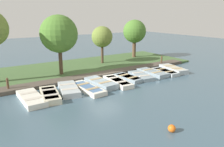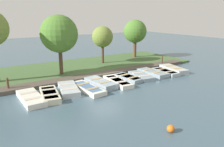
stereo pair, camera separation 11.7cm
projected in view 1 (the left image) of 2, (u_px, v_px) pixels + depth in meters
ground_plane at (105, 81)px, 17.99m from camera, size 80.00×80.00×0.00m
shore_bank at (79, 68)px, 21.99m from camera, size 8.00×24.00×0.18m
dock_walkway at (96, 75)px, 19.11m from camera, size 1.26×21.05×0.28m
rowboat_0 at (31, 98)px, 13.76m from camera, size 3.18×1.23×0.37m
rowboat_1 at (50, 95)px, 14.27m from camera, size 3.05×1.59×0.41m
rowboat_2 at (69, 89)px, 15.37m from camera, size 3.11×1.86×0.41m
rowboat_3 at (88, 88)px, 15.66m from camera, size 3.45×1.33×0.34m
rowboat_4 at (101, 83)px, 16.73m from camera, size 3.09×1.38×0.43m
rowboat_5 at (118, 82)px, 17.17m from camera, size 3.36×1.27×0.36m
rowboat_6 at (128, 78)px, 18.25m from camera, size 2.77×1.37×0.34m
rowboat_7 at (141, 76)px, 18.89m from camera, size 2.98×1.63×0.33m
rowboat_8 at (152, 73)px, 19.73m from camera, size 3.00×1.27×0.39m
rowboat_9 at (165, 72)px, 20.17m from camera, size 2.80×1.17×0.34m
rowboat_10 at (173, 69)px, 20.98m from camera, size 3.24×1.76×0.44m
mooring_post_near at (8, 85)px, 15.22m from camera, size 0.17×0.17×1.06m
mooring_post_far at (161, 61)px, 23.28m from camera, size 0.17×0.17×1.06m
buoy at (172, 128)px, 10.11m from camera, size 0.36×0.36×0.36m
park_tree_left at (59, 34)px, 18.50m from camera, size 3.21×3.21×5.31m
park_tree_center at (102, 37)px, 23.11m from camera, size 2.23×2.23×4.13m
park_tree_right at (135, 32)px, 26.37m from camera, size 2.76×2.76×4.71m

